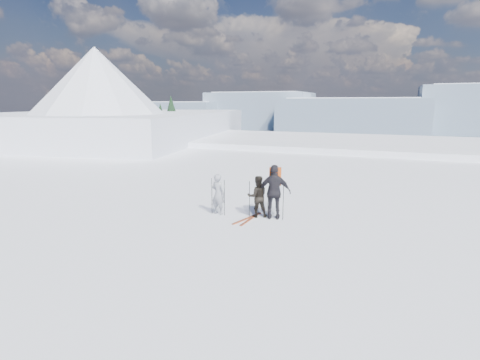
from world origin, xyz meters
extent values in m
plane|color=white|center=(0.00, 60.00, -17.50)|extent=(220.00, 208.01, 71.62)
cube|color=white|center=(0.00, 30.00, -6.50)|extent=(180.00, 16.00, 14.00)
plane|color=navy|center=(0.00, 290.00, -30.00)|extent=(820.00, 820.00, 0.00)
cube|color=slate|center=(-280.00, 440.00, -13.00)|extent=(150.00, 80.00, 34.00)
cube|color=white|center=(-280.00, 440.00, 1.00)|extent=(127.50, 70.00, 8.00)
cube|color=slate|center=(-160.00, 470.00, -7.00)|extent=(130.00, 80.00, 46.00)
cube|color=white|center=(-160.00, 470.00, 13.00)|extent=(110.50, 70.00, 8.00)
cube|color=slate|center=(-40.00, 440.00, -11.00)|extent=(160.00, 80.00, 38.00)
cube|color=white|center=(-40.00, 440.00, 5.00)|extent=(136.00, 70.00, 8.00)
cube|color=white|center=(-28.00, 28.00, -5.00)|extent=(29.19, 35.68, 16.00)
cone|color=white|center=(-25.00, 22.00, 5.00)|extent=(18.00, 18.00, 9.00)
cone|color=white|center=(-33.00, 32.00, 1.00)|extent=(16.00, 16.00, 8.00)
cube|color=#2D2B28|center=(-22.00, 36.00, -9.00)|extent=(21.55, 17.87, 14.25)
cone|color=black|center=(-19.00, 35.00, -3.00)|extent=(5.60, 5.60, 10.00)
cone|color=black|center=(-20.00, 30.00, -2.50)|extent=(6.16, 6.16, 11.00)
cone|color=black|center=(-22.00, 28.00, -3.50)|extent=(5.04, 5.04, 9.00)
cone|color=black|center=(-27.00, 36.00, -2.00)|extent=(6.72, 6.72, 12.00)
cone|color=black|center=(-18.00, 32.00, -3.00)|extent=(5.60, 5.60, 10.00)
cone|color=black|center=(-24.00, 34.00, -1.50)|extent=(7.28, 7.28, 13.00)
cone|color=black|center=(-25.00, 31.00, -2.50)|extent=(6.16, 6.16, 11.00)
imported|color=gray|center=(-3.28, 4.02, 0.78)|extent=(0.63, 0.48, 1.55)
imported|color=black|center=(-1.79, 4.25, 0.77)|extent=(0.94, 0.87, 1.54)
imported|color=black|center=(-1.15, 4.25, 0.99)|extent=(1.24, 0.74, 1.99)
cube|color=#C04812|center=(-1.20, 4.49, 2.31)|extent=(0.47, 0.33, 0.64)
cylinder|color=black|center=(-3.52, 3.98, 0.69)|extent=(0.02, 0.02, 1.37)
cylinder|color=black|center=(-2.99, 3.95, 0.68)|extent=(0.02, 0.02, 1.35)
cylinder|color=black|center=(-2.10, 4.22, 0.66)|extent=(0.02, 0.02, 1.33)
cylinder|color=black|center=(-1.53, 4.18, 0.60)|extent=(0.02, 0.02, 1.21)
cylinder|color=black|center=(-1.37, 4.21, 0.57)|extent=(0.02, 0.02, 1.13)
cylinder|color=black|center=(-0.81, 4.22, 0.68)|extent=(0.02, 0.02, 1.37)
cube|color=black|center=(-2.05, 3.86, 0.01)|extent=(0.54, 1.66, 0.03)
cube|color=black|center=(-1.91, 3.86, 0.01)|extent=(0.20, 1.70, 0.03)
camera|label=1|loc=(2.56, -8.32, 4.16)|focal=28.00mm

